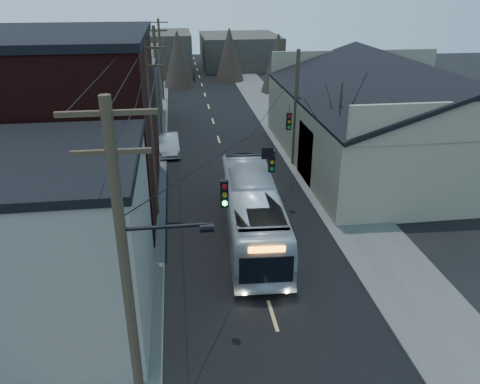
# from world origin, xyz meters

# --- Properties ---
(road_surface) EXTENTS (9.00, 110.00, 0.02)m
(road_surface) POSITION_xyz_m (0.00, 30.00, 0.01)
(road_surface) COLOR black
(road_surface) RESTS_ON ground
(sidewalk_left) EXTENTS (4.00, 110.00, 0.12)m
(sidewalk_left) POSITION_xyz_m (-6.50, 30.00, 0.06)
(sidewalk_left) COLOR #474744
(sidewalk_left) RESTS_ON ground
(sidewalk_right) EXTENTS (4.00, 110.00, 0.12)m
(sidewalk_right) POSITION_xyz_m (6.50, 30.00, 0.06)
(sidewalk_right) COLOR #474744
(sidewalk_right) RESTS_ON ground
(building_clapboard) EXTENTS (8.00, 8.00, 7.00)m
(building_clapboard) POSITION_xyz_m (-9.00, 9.00, 3.50)
(building_clapboard) COLOR gray
(building_clapboard) RESTS_ON ground
(building_brick) EXTENTS (10.00, 12.00, 10.00)m
(building_brick) POSITION_xyz_m (-10.00, 20.00, 5.00)
(building_brick) COLOR black
(building_brick) RESTS_ON ground
(building_left_far) EXTENTS (9.00, 14.00, 7.00)m
(building_left_far) POSITION_xyz_m (-9.50, 36.00, 3.50)
(building_left_far) COLOR #342F2A
(building_left_far) RESTS_ON ground
(warehouse) EXTENTS (16.16, 20.60, 7.73)m
(warehouse) POSITION_xyz_m (13.00, 25.00, 2.70)
(warehouse) COLOR gray
(warehouse) RESTS_ON ground
(building_far_left) EXTENTS (10.00, 12.00, 6.00)m
(building_far_left) POSITION_xyz_m (-6.00, 65.00, 3.00)
(building_far_left) COLOR #342F2A
(building_far_left) RESTS_ON ground
(building_far_right) EXTENTS (12.00, 14.00, 5.00)m
(building_far_right) POSITION_xyz_m (7.00, 70.00, 2.50)
(building_far_right) COLOR #342F2A
(building_far_right) RESTS_ON ground
(bare_tree) EXTENTS (0.40, 0.40, 7.20)m
(bare_tree) POSITION_xyz_m (6.50, 20.00, 3.60)
(bare_tree) COLOR black
(bare_tree) RESTS_ON ground
(utility_lines) EXTENTS (11.24, 45.28, 10.50)m
(utility_lines) POSITION_xyz_m (-3.11, 24.14, 4.95)
(utility_lines) COLOR #382B1E
(utility_lines) RESTS_ON ground
(bus) EXTENTS (3.28, 11.55, 3.18)m
(bus) POSITION_xyz_m (0.17, 14.58, 1.59)
(bus) COLOR #B4B9C0
(bus) RESTS_ON ground
(parked_car) EXTENTS (1.74, 4.54, 1.47)m
(parked_car) POSITION_xyz_m (-4.30, 29.09, 0.74)
(parked_car) COLOR #9C9FA3
(parked_car) RESTS_ON ground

